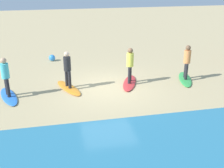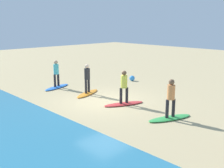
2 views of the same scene
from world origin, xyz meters
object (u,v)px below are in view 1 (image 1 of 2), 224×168
at_px(surfer_green, 187,60).
at_px(surfboard_orange, 69,88).
at_px(surfboard_green, 185,79).
at_px(surfer_red, 130,63).
at_px(surfboard_red, 130,83).
at_px(surfer_orange, 67,67).
at_px(surfer_blue, 5,74).
at_px(beach_ball, 52,58).
at_px(surfboard_blue, 9,96).

height_order(surfer_green, surfboard_orange, surfer_green).
bearing_deg(surfboard_green, surfer_red, -72.72).
height_order(surfer_green, surfboard_red, surfer_green).
bearing_deg(surfboard_orange, surfer_orange, 68.44).
height_order(surfer_blue, beach_ball, surfer_blue).
height_order(surfboard_orange, surfboard_blue, same).
bearing_deg(surfboard_green, surfer_orange, -71.71).
distance_m(surfboard_green, surfboard_orange, 5.64).
xyz_separation_m(surfer_green, surfer_orange, (5.64, -0.05, 0.00)).
bearing_deg(surfboard_green, beach_ball, -107.04).
distance_m(surfer_orange, beach_ball, 4.64).
bearing_deg(beach_ball, surfer_blue, 69.45).
xyz_separation_m(surfer_orange, surfer_blue, (2.53, 0.42, 0.00)).
distance_m(surfboard_red, surfer_blue, 5.49).
xyz_separation_m(surfer_red, surfer_orange, (2.85, 0.02, 0.00)).
bearing_deg(surfer_red, surfer_green, 178.46).
height_order(surfer_green, surfboard_blue, surfer_green).
distance_m(surfboard_blue, surfer_blue, 0.99).
bearing_deg(surfer_red, surfer_orange, 0.45).
relative_size(surfer_green, surfboard_red, 0.78).
bearing_deg(surfboard_green, surfboard_blue, -68.61).
distance_m(surfboard_red, surfer_red, 0.99).
bearing_deg(surfer_blue, surfer_orange, -170.60).
height_order(surfboard_orange, surfer_blue, surfer_blue).
relative_size(surfboard_red, surfer_orange, 1.28).
distance_m(surfer_green, surfboard_orange, 5.72).
bearing_deg(surfboard_blue, surfer_red, 77.04).
relative_size(surfer_red, surfboard_blue, 0.78).
relative_size(surfer_red, surfer_orange, 1.00).
bearing_deg(surfer_orange, beach_ball, -81.43).
distance_m(surfer_red, surfboard_orange, 3.02).
bearing_deg(surfboard_red, surfer_blue, -64.24).
distance_m(surfboard_green, surfboard_blue, 8.17).
height_order(surfboard_red, beach_ball, beach_ball).
xyz_separation_m(surfboard_green, surfer_blue, (8.17, 0.37, 0.99)).
xyz_separation_m(surfboard_green, surfer_green, (0.00, 0.00, 0.99)).
distance_m(surfer_red, surfboard_blue, 5.49).
distance_m(surfboard_green, surfer_red, 2.96).
bearing_deg(surfboard_orange, beach_ball, 167.01).
xyz_separation_m(surfboard_red, surfboard_blue, (5.38, 0.44, 0.00)).
bearing_deg(beach_ball, surfer_red, 128.18).
xyz_separation_m(surfboard_red, surfer_blue, (5.38, 0.44, 0.99)).
bearing_deg(surfer_red, beach_ball, -51.82).
height_order(surfboard_green, surfer_green, surfer_green).
bearing_deg(surfboard_blue, surfer_blue, 162.35).
distance_m(surfer_orange, surfer_blue, 2.56).
relative_size(surfboard_red, surfboard_blue, 1.00).
bearing_deg(surfboard_blue, surfer_orange, 81.75).
bearing_deg(surfer_red, surfboard_red, 0.00).
relative_size(surfer_orange, surfboard_blue, 0.78).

